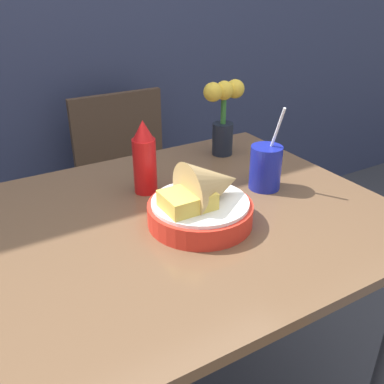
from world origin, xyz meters
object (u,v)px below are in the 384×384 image
Objects in this scene: chair_far_window at (129,175)px; food_basket at (205,201)px; ketchup_bottle at (144,158)px; drink_cup at (265,169)px; flower_vase at (223,112)px.

chair_far_window is 0.94m from food_basket.
drink_cup reaches higher than ketchup_bottle.
flower_vase is (0.31, 0.11, 0.04)m from ketchup_bottle.
food_basket is (-0.17, -0.86, 0.32)m from chair_far_window.
ketchup_bottle reaches higher than food_basket.
ketchup_bottle is at bearing -159.85° from flower_vase.
food_basket is 0.42m from flower_vase.
drink_cup is 1.00× the size of flower_vase.
food_basket is 1.04× the size of drink_cup.
ketchup_bottle is 0.84× the size of drink_cup.
food_basket reaches higher than chair_far_window.
flower_vase is (0.04, 0.25, 0.08)m from drink_cup.
flower_vase is at bearing -79.82° from chair_far_window.
flower_vase reaches higher than ketchup_bottle.
food_basket is at bearing -100.85° from chair_far_window.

